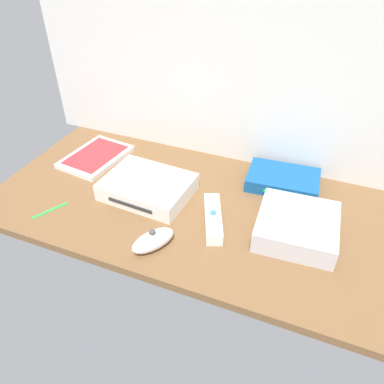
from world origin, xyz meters
The scene contains 9 objects.
ground_plane centered at (0.00, 0.00, -1.00)cm, with size 100.00×48.00×2.00cm, color brown.
back_wall centered at (0.00, 24.60, 32.00)cm, with size 110.00×1.20×64.00cm, color silver.
game_console centered at (-11.97, 0.19, 2.20)cm, with size 21.98×17.52×4.40cm.
mini_computer centered at (25.19, -1.07, 2.64)cm, with size 17.94×17.94×5.30cm.
game_case centered at (-33.49, 9.03, 0.76)cm, with size 15.84×20.53×1.56cm.
network_router centered at (18.77, 16.42, 1.70)cm, with size 18.79×13.28×3.40cm.
remote_wand centered at (6.93, -4.33, 1.51)cm, with size 8.98×15.05×3.40cm.
remote_nunchuk centered at (-2.28, -16.35, 2.04)cm, with size 8.93×10.84×5.10cm.
stylus_pen centered at (-30.78, -14.89, 0.35)cm, with size 0.70×0.70×9.00cm, color green.
Camera 1 is at (26.91, -66.36, 58.70)cm, focal length 35.42 mm.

